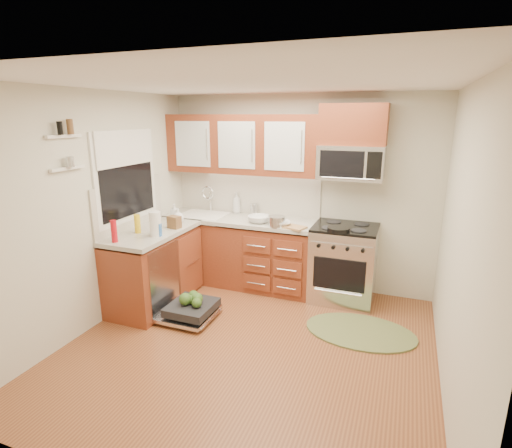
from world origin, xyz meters
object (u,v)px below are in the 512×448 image
at_px(skillet, 339,229).
at_px(paper_towel_roll, 155,224).
at_px(sink, 203,224).
at_px(rug, 360,332).
at_px(cup, 278,221).
at_px(microwave, 351,163).
at_px(cutting_board, 293,227).
at_px(range, 343,263).
at_px(stock_pot, 277,221).
at_px(dishwasher, 189,310).
at_px(upper_cabinets, 242,144).
at_px(bowl_a, 281,224).
at_px(bowl_b, 259,219).

height_order(skillet, paper_towel_roll, paper_towel_roll).
relative_size(sink, rug, 0.53).
relative_size(rug, paper_towel_roll, 4.16).
height_order(sink, cup, cup).
bearing_deg(microwave, cutting_board, -151.09).
height_order(range, cutting_board, range).
bearing_deg(stock_pot, rug, -25.73).
bearing_deg(dishwasher, rug, 11.49).
height_order(sink, cutting_board, cutting_board).
bearing_deg(upper_cabinets, stock_pot, -30.54).
bearing_deg(cup, paper_towel_roll, -140.74).
distance_m(microwave, sink, 2.13).
distance_m(cutting_board, bowl_a, 0.17).
relative_size(sink, dishwasher, 0.89).
height_order(upper_cabinets, dishwasher, upper_cabinets).
xyz_separation_m(range, skillet, (-0.04, -0.25, 0.50)).
xyz_separation_m(rug, cup, (-1.13, 0.60, 0.97)).
height_order(microwave, bowl_b, microwave).
bearing_deg(bowl_a, dishwasher, -129.35).
bearing_deg(sink, cutting_board, -8.54).
distance_m(rug, cup, 1.60).
bearing_deg(microwave, bowl_b, -167.21).
bearing_deg(microwave, dishwasher, -140.93).
height_order(bowl_a, cup, cup).
relative_size(range, paper_towel_roll, 3.41).
bearing_deg(cup, bowl_a, -32.52).
bearing_deg(range, bowl_a, -166.69).
xyz_separation_m(rug, bowl_b, (-1.39, 0.63, 0.96)).
bearing_deg(dishwasher, bowl_b, 64.99).
bearing_deg(bowl_b, stock_pot, -18.03).
relative_size(dishwasher, cutting_board, 2.33).
xyz_separation_m(sink, bowl_a, (1.17, -0.17, 0.15)).
bearing_deg(dishwasher, range, 36.27).
bearing_deg(bowl_a, cutting_board, -10.40).
relative_size(upper_cabinets, paper_towel_roll, 7.35).
relative_size(bowl_a, bowl_b, 0.83).
bearing_deg(bowl_b, skillet, -7.05).
xyz_separation_m(skillet, bowl_b, (-1.03, 0.13, -0.00)).
height_order(range, paper_towel_roll, paper_towel_roll).
bearing_deg(bowl_a, stock_pot, -144.52).
distance_m(microwave, stock_pot, 1.12).
bearing_deg(microwave, paper_towel_roll, -148.35).
bearing_deg(paper_towel_roll, bowl_b, 47.50).
distance_m(dishwasher, rug, 1.90).
distance_m(upper_cabinets, skillet, 1.68).
xyz_separation_m(upper_cabinets, sink, (-0.52, -0.16, -1.07)).
xyz_separation_m(skillet, cutting_board, (-0.55, 0.04, -0.04)).
xyz_separation_m(microwave, cup, (-0.81, -0.27, -0.72)).
relative_size(stock_pot, bowl_b, 0.74).
distance_m(range, dishwasher, 1.95).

